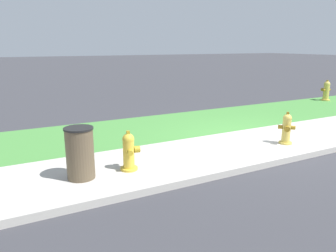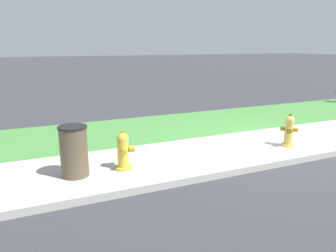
{
  "view_description": "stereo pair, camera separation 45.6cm",
  "coord_description": "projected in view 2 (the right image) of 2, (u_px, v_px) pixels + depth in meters",
  "views": [
    {
      "loc": [
        -5.22,
        -5.22,
        2.14
      ],
      "look_at": [
        -1.95,
        0.95,
        0.4
      ],
      "focal_mm": 35.0,
      "sensor_mm": 36.0,
      "label": 1
    },
    {
      "loc": [
        -4.81,
        -5.42,
        2.14
      ],
      "look_at": [
        -1.95,
        0.95,
        0.4
      ],
      "focal_mm": 35.0,
      "sensor_mm": 36.0,
      "label": 2
    }
  ],
  "objects": [
    {
      "name": "ground_plane",
      "position": [
        266.0,
        144.0,
        7.23
      ],
      "size": [
        120.0,
        120.0,
        0.0
      ],
      "primitive_type": "plane",
      "color": "#38383D"
    },
    {
      "name": "fire_hydrant_by_grass_verge",
      "position": [
        123.0,
        151.0,
        5.71
      ],
      "size": [
        0.36,
        0.39,
        0.71
      ],
      "rotation": [
        0.0,
        0.0,
        4.53
      ],
      "color": "gold",
      "rests_on": "ground"
    },
    {
      "name": "street_curb",
      "position": [
        306.0,
        157.0,
        6.21
      ],
      "size": [
        18.0,
        0.16,
        0.12
      ],
      "primitive_type": "cube",
      "color": "#BCB7AD",
      "rests_on": "ground"
    },
    {
      "name": "fire_hydrant_near_corner",
      "position": [
        289.0,
        131.0,
        7.0
      ],
      "size": [
        0.34,
        0.34,
        0.72
      ],
      "rotation": [
        0.0,
        0.0,
        2.38
      ],
      "color": "gold",
      "rests_on": "ground"
    },
    {
      "name": "sidewalk_pavement",
      "position": [
        266.0,
        144.0,
        7.23
      ],
      "size": [
        18.0,
        2.1,
        0.01
      ],
      "primitive_type": "cube",
      "color": "#BCB7AD",
      "rests_on": "ground"
    },
    {
      "name": "grass_verge",
      "position": [
        209.0,
        121.0,
        9.36
      ],
      "size": [
        18.0,
        2.71,
        0.01
      ],
      "primitive_type": "cube",
      "color": "#47893D",
      "rests_on": "ground"
    },
    {
      "name": "trash_bin",
      "position": [
        74.0,
        151.0,
        5.37
      ],
      "size": [
        0.47,
        0.47,
        0.86
      ],
      "color": "brown",
      "rests_on": "ground"
    }
  ]
}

